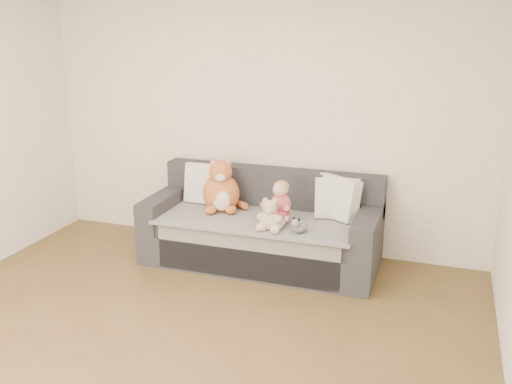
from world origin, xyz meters
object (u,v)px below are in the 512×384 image
(teddy_bear, at_px, (270,217))
(sippy_cup, at_px, (266,217))
(toddler, at_px, (279,206))
(sofa, at_px, (262,231))
(plush_cat, at_px, (221,190))

(teddy_bear, distance_m, sippy_cup, 0.15)
(toddler, distance_m, sippy_cup, 0.16)
(sofa, distance_m, sippy_cup, 0.35)
(plush_cat, height_order, sippy_cup, plush_cat)
(plush_cat, relative_size, teddy_bear, 1.89)
(plush_cat, bearing_deg, toddler, -38.08)
(sofa, height_order, toddler, toddler)
(sofa, bearing_deg, teddy_bear, -62.80)
(plush_cat, distance_m, teddy_bear, 0.71)
(plush_cat, xyz_separation_m, teddy_bear, (0.61, -0.37, -0.09))
(sofa, distance_m, teddy_bear, 0.50)
(plush_cat, xyz_separation_m, sippy_cup, (0.53, -0.24, -0.14))
(toddler, xyz_separation_m, teddy_bear, (-0.04, -0.16, -0.05))
(toddler, height_order, sippy_cup, toddler)
(sofa, xyz_separation_m, sippy_cup, (0.11, -0.24, 0.23))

